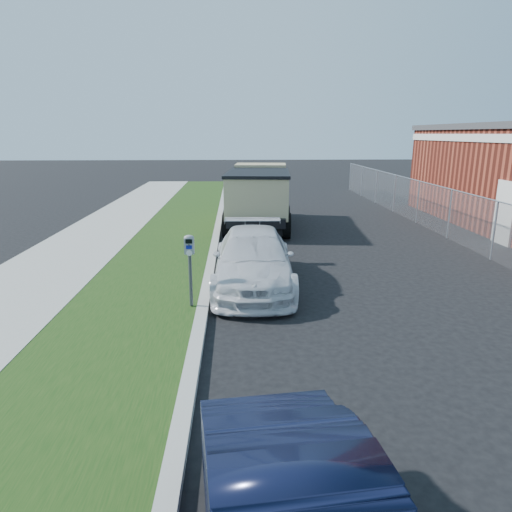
{
  "coord_description": "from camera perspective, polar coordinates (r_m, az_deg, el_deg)",
  "views": [
    {
      "loc": [
        -1.86,
        -9.25,
        3.76
      ],
      "look_at": [
        -1.4,
        1.0,
        1.0
      ],
      "focal_mm": 32.0,
      "sensor_mm": 36.0,
      "label": 1
    }
  ],
  "objects": [
    {
      "name": "chainlink_fence",
      "position": [
        18.22,
        23.15,
        5.97
      ],
      "size": [
        0.06,
        30.06,
        30.0
      ],
      "color": "slate",
      "rests_on": "ground"
    },
    {
      "name": "streetside",
      "position": [
        12.41,
        -19.85,
        -3.18
      ],
      "size": [
        6.12,
        50.0,
        0.15
      ],
      "color": "gray",
      "rests_on": "ground"
    },
    {
      "name": "ground",
      "position": [
        10.16,
        8.23,
        -6.84
      ],
      "size": [
        120.0,
        120.0,
        0.0
      ],
      "primitive_type": "plane",
      "color": "black",
      "rests_on": "ground"
    },
    {
      "name": "parking_meter",
      "position": [
        9.72,
        -8.3,
        0.13
      ],
      "size": [
        0.22,
        0.15,
        1.57
      ],
      "rotation": [
        0.0,
        0.0,
        0.02
      ],
      "color": "#3F4247",
      "rests_on": "ground"
    },
    {
      "name": "white_wagon",
      "position": [
        11.51,
        -0.36,
        -0.39
      ],
      "size": [
        2.08,
        4.85,
        1.39
      ],
      "primitive_type": "imported",
      "rotation": [
        0.0,
        0.0,
        -0.03
      ],
      "color": "silver",
      "rests_on": "ground"
    },
    {
      "name": "dump_truck",
      "position": [
        19.21,
        0.4,
        7.91
      ],
      "size": [
        2.95,
        6.41,
        2.44
      ],
      "rotation": [
        0.0,
        0.0,
        -0.09
      ],
      "color": "black",
      "rests_on": "ground"
    }
  ]
}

